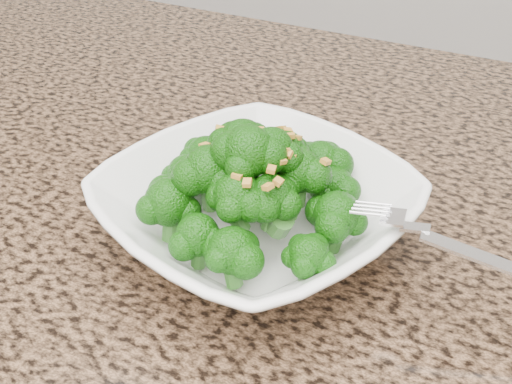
% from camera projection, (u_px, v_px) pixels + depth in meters
% --- Properties ---
extents(granite_counter, '(1.64, 1.04, 0.03)m').
position_uv_depth(granite_counter, '(95.00, 222.00, 0.60)').
color(granite_counter, brown).
rests_on(granite_counter, cabinet).
extents(bowl, '(0.32, 0.32, 0.06)m').
position_uv_depth(bowl, '(256.00, 211.00, 0.54)').
color(bowl, white).
rests_on(bowl, granite_counter).
extents(broccoli_pile, '(0.22, 0.22, 0.07)m').
position_uv_depth(broccoli_pile, '(256.00, 142.00, 0.50)').
color(broccoli_pile, '#135509').
rests_on(broccoli_pile, bowl).
extents(garlic_topping, '(0.13, 0.13, 0.01)m').
position_uv_depth(garlic_topping, '(256.00, 95.00, 0.48)').
color(garlic_topping, gold).
rests_on(garlic_topping, broccoli_pile).
extents(fork, '(0.18, 0.05, 0.01)m').
position_uv_depth(fork, '(420.00, 230.00, 0.46)').
color(fork, silver).
rests_on(fork, bowl).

